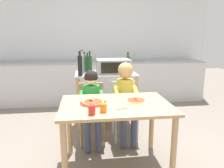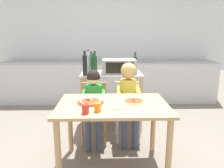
{
  "view_description": "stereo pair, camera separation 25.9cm",
  "coord_description": "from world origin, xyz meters",
  "px_view_note": "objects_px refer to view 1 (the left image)",
  "views": [
    {
      "loc": [
        -0.32,
        -2.21,
        1.46
      ],
      "look_at": [
        0.0,
        0.3,
        0.9
      ],
      "focal_mm": 34.9,
      "sensor_mm": 36.0,
      "label": 1
    },
    {
      "loc": [
        -0.07,
        -2.23,
        1.46
      ],
      "look_at": [
        0.0,
        0.3,
        0.9
      ],
      "focal_mm": 34.9,
      "sensor_mm": 36.0,
      "label": 2
    }
  ],
  "objects_px": {
    "drinking_cup_orange": "(103,108)",
    "serving_spoon": "(122,109)",
    "kitchen_island_cart": "(106,91)",
    "child_in_yellow_shirt": "(126,92)",
    "dining_table": "(116,114)",
    "pizza_plate_white": "(136,101)",
    "dining_chair_right": "(124,106)",
    "bottle_squat_spirits": "(88,65)",
    "drinking_cup_red": "(92,110)",
    "bottle_brown_beer": "(128,63)",
    "bottle_slim_sauce": "(82,63)",
    "pizza_plate_red_rimmed": "(93,102)",
    "bottle_clear_vinegar": "(90,65)",
    "bottle_dark_olive_oil": "(84,63)",
    "dining_chair_left": "(92,108)",
    "bottle_tall_green_wine": "(80,65)",
    "child_in_green_shirt": "(92,99)"
  },
  "relations": [
    {
      "from": "bottle_dark_olive_oil",
      "to": "dining_table",
      "type": "bearing_deg",
      "value": -76.92
    },
    {
      "from": "dining_chair_right",
      "to": "dining_chair_left",
      "type": "bearing_deg",
      "value": -173.3
    },
    {
      "from": "kitchen_island_cart",
      "to": "bottle_dark_olive_oil",
      "type": "relative_size",
      "value": 2.94
    },
    {
      "from": "child_in_yellow_shirt",
      "to": "pizza_plate_white",
      "type": "distance_m",
      "value": 0.58
    },
    {
      "from": "bottle_squat_spirits",
      "to": "drinking_cup_red",
      "type": "relative_size",
      "value": 3.59
    },
    {
      "from": "serving_spoon",
      "to": "bottle_clear_vinegar",
      "type": "bearing_deg",
      "value": 102.5
    },
    {
      "from": "kitchen_island_cart",
      "to": "pizza_plate_red_rimmed",
      "type": "bearing_deg",
      "value": -102.18
    },
    {
      "from": "bottle_dark_olive_oil",
      "to": "bottle_brown_beer",
      "type": "xyz_separation_m",
      "value": [
        0.74,
        0.08,
        -0.02
      ]
    },
    {
      "from": "pizza_plate_red_rimmed",
      "to": "serving_spoon",
      "type": "height_order",
      "value": "pizza_plate_red_rimmed"
    },
    {
      "from": "kitchen_island_cart",
      "to": "bottle_tall_green_wine",
      "type": "bearing_deg",
      "value": -150.17
    },
    {
      "from": "bottle_squat_spirits",
      "to": "drinking_cup_red",
      "type": "distance_m",
      "value": 1.48
    },
    {
      "from": "drinking_cup_orange",
      "to": "serving_spoon",
      "type": "height_order",
      "value": "drinking_cup_orange"
    },
    {
      "from": "dining_table",
      "to": "dining_chair_left",
      "type": "height_order",
      "value": "dining_chair_left"
    },
    {
      "from": "bottle_slim_sauce",
      "to": "dining_chair_left",
      "type": "xyz_separation_m",
      "value": [
        0.11,
        -0.54,
        -0.56
      ]
    },
    {
      "from": "bottle_clear_vinegar",
      "to": "pizza_plate_red_rimmed",
      "type": "distance_m",
      "value": 1.05
    },
    {
      "from": "child_in_yellow_shirt",
      "to": "drinking_cup_red",
      "type": "bearing_deg",
      "value": -118.8
    },
    {
      "from": "bottle_dark_olive_oil",
      "to": "bottle_clear_vinegar",
      "type": "xyz_separation_m",
      "value": [
        0.08,
        -0.31,
        0.01
      ]
    },
    {
      "from": "dining_table",
      "to": "pizza_plate_white",
      "type": "bearing_deg",
      "value": 8.0
    },
    {
      "from": "bottle_brown_beer",
      "to": "pizza_plate_white",
      "type": "distance_m",
      "value": 1.44
    },
    {
      "from": "serving_spoon",
      "to": "dining_table",
      "type": "bearing_deg",
      "value": 101.6
    },
    {
      "from": "drinking_cup_orange",
      "to": "dining_chair_left",
      "type": "bearing_deg",
      "value": 95.38
    },
    {
      "from": "bottle_brown_beer",
      "to": "drinking_cup_orange",
      "type": "relative_size",
      "value": 3.65
    },
    {
      "from": "bottle_dark_olive_oil",
      "to": "child_in_yellow_shirt",
      "type": "distance_m",
      "value": 0.98
    },
    {
      "from": "pizza_plate_red_rimmed",
      "to": "pizza_plate_white",
      "type": "distance_m",
      "value": 0.47
    },
    {
      "from": "kitchen_island_cart",
      "to": "bottle_tall_green_wine",
      "type": "xyz_separation_m",
      "value": [
        -0.4,
        -0.23,
        0.45
      ]
    },
    {
      "from": "pizza_plate_red_rimmed",
      "to": "drinking_cup_red",
      "type": "distance_m",
      "value": 0.33
    },
    {
      "from": "kitchen_island_cart",
      "to": "pizza_plate_white",
      "type": "height_order",
      "value": "kitchen_island_cart"
    },
    {
      "from": "serving_spoon",
      "to": "drinking_cup_red",
      "type": "bearing_deg",
      "value": -160.47
    },
    {
      "from": "dining_table",
      "to": "child_in_green_shirt",
      "type": "bearing_deg",
      "value": 113.67
    },
    {
      "from": "bottle_clear_vinegar",
      "to": "dining_table",
      "type": "height_order",
      "value": "bottle_clear_vinegar"
    },
    {
      "from": "drinking_cup_orange",
      "to": "bottle_dark_olive_oil",
      "type": "bearing_deg",
      "value": 95.84
    },
    {
      "from": "dining_table",
      "to": "dining_chair_right",
      "type": "height_order",
      "value": "dining_chair_right"
    },
    {
      "from": "kitchen_island_cart",
      "to": "child_in_yellow_shirt",
      "type": "xyz_separation_m",
      "value": [
        0.22,
        -0.59,
        0.13
      ]
    },
    {
      "from": "bottle_slim_sauce",
      "to": "pizza_plate_red_rimmed",
      "type": "relative_size",
      "value": 1.27
    },
    {
      "from": "kitchen_island_cart",
      "to": "dining_chair_right",
      "type": "relative_size",
      "value": 1.19
    },
    {
      "from": "bottle_clear_vinegar",
      "to": "pizza_plate_red_rimmed",
      "type": "height_order",
      "value": "bottle_clear_vinegar"
    },
    {
      "from": "kitchen_island_cart",
      "to": "bottle_brown_beer",
      "type": "distance_m",
      "value": 0.63
    },
    {
      "from": "bottle_tall_green_wine",
      "to": "dining_chair_left",
      "type": "distance_m",
      "value": 0.66
    },
    {
      "from": "drinking_cup_red",
      "to": "bottle_slim_sauce",
      "type": "bearing_deg",
      "value": 93.28
    },
    {
      "from": "bottle_brown_beer",
      "to": "pizza_plate_red_rimmed",
      "type": "xyz_separation_m",
      "value": [
        -0.66,
        -1.4,
        -0.24
      ]
    },
    {
      "from": "bottle_clear_vinegar",
      "to": "dining_chair_left",
      "type": "relative_size",
      "value": 0.44
    },
    {
      "from": "dining_chair_left",
      "to": "drinking_cup_orange",
      "type": "bearing_deg",
      "value": -84.62
    },
    {
      "from": "kitchen_island_cart",
      "to": "dining_chair_left",
      "type": "height_order",
      "value": "kitchen_island_cart"
    },
    {
      "from": "bottle_clear_vinegar",
      "to": "dining_table",
      "type": "xyz_separation_m",
      "value": [
        0.24,
        -1.05,
        -0.39
      ]
    },
    {
      "from": "bottle_slim_sauce",
      "to": "pizza_plate_white",
      "type": "relative_size",
      "value": 1.43
    },
    {
      "from": "dining_chair_left",
      "to": "pizza_plate_white",
      "type": "bearing_deg",
      "value": -53.53
    },
    {
      "from": "dining_chair_left",
      "to": "drinking_cup_red",
      "type": "bearing_deg",
      "value": -91.58
    },
    {
      "from": "kitchen_island_cart",
      "to": "child_in_green_shirt",
      "type": "distance_m",
      "value": 0.71
    },
    {
      "from": "kitchen_island_cart",
      "to": "bottle_dark_olive_oil",
      "type": "xyz_separation_m",
      "value": [
        -0.33,
        0.16,
        0.43
      ]
    },
    {
      "from": "child_in_yellow_shirt",
      "to": "serving_spoon",
      "type": "xyz_separation_m",
      "value": [
        -0.19,
        -0.8,
        0.04
      ]
    }
  ]
}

